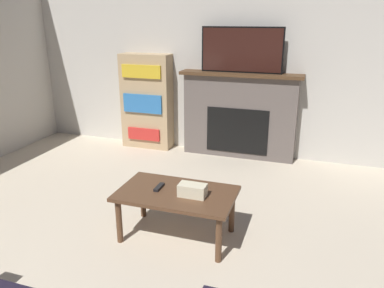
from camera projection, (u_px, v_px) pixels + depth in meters
wall_back at (242, 52)px, 4.74m from camera, size 6.90×0.06×2.70m
fireplace at (239, 115)px, 4.86m from camera, size 1.55×0.28×1.11m
tv at (242, 50)px, 4.58m from camera, size 1.01×0.03×0.55m
coffee_table at (177, 198)px, 3.07m from camera, size 0.96×0.57×0.42m
tissue_box at (192, 190)px, 2.96m from camera, size 0.22×0.12×0.10m
remote_control at (159, 187)px, 3.11m from camera, size 0.04×0.15×0.02m
bookshelf at (147, 102)px, 5.20m from camera, size 0.70×0.29×1.30m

